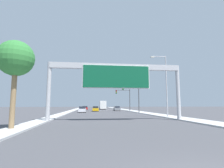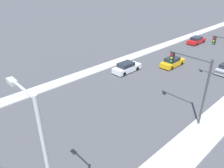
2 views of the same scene
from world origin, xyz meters
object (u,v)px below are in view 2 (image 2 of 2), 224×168
object	(u,v)px
car_mid_center	(127,67)
car_far_center	(173,62)
traffic_light_near_intersection	(194,79)
car_near_center	(196,40)

from	to	relation	value
car_mid_center	car_far_center	bearing A→B (deg)	63.32
car_far_center	traffic_light_near_intersection	size ratio (longest dim) A/B	0.66
car_far_center	car_near_center	xyz separation A→B (m)	(-3.50, 14.41, -0.02)
car_mid_center	car_far_center	size ratio (longest dim) A/B	1.01
car_mid_center	traffic_light_near_intersection	size ratio (longest dim) A/B	0.67
car_mid_center	car_near_center	world-z (taller)	car_mid_center
car_mid_center	car_near_center	distance (m)	21.38
car_near_center	car_mid_center	bearing A→B (deg)	-90.00
car_far_center	car_near_center	distance (m)	14.83
car_far_center	traffic_light_near_intersection	distance (m)	14.81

